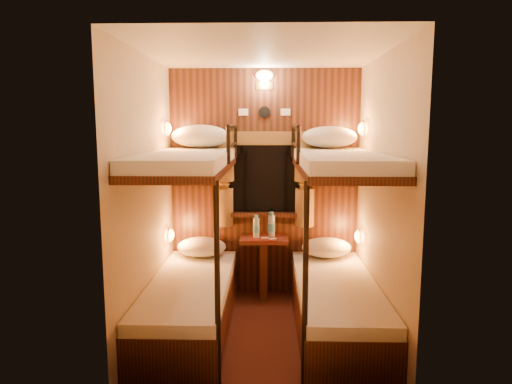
{
  "coord_description": "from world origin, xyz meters",
  "views": [
    {
      "loc": [
        0.05,
        -3.81,
        1.8
      ],
      "look_at": [
        -0.06,
        0.15,
        1.23
      ],
      "focal_mm": 32.0,
      "sensor_mm": 36.0,
      "label": 1
    }
  ],
  "objects_px": {
    "table": "(264,259)",
    "bottle_right": "(271,226)",
    "bunk_left": "(190,268)",
    "bunk_right": "(337,269)",
    "bottle_left": "(256,228)"
  },
  "relations": [
    {
      "from": "bunk_left",
      "to": "bottle_left",
      "type": "xyz_separation_m",
      "value": [
        0.57,
        0.77,
        0.2
      ]
    },
    {
      "from": "table",
      "to": "bottle_right",
      "type": "distance_m",
      "value": 0.36
    },
    {
      "from": "bunk_left",
      "to": "table",
      "type": "relative_size",
      "value": 2.9
    },
    {
      "from": "table",
      "to": "bottle_right",
      "type": "bearing_deg",
      "value": 27.05
    },
    {
      "from": "table",
      "to": "bottle_left",
      "type": "bearing_deg",
      "value": -169.66
    },
    {
      "from": "table",
      "to": "bottle_left",
      "type": "relative_size",
      "value": 2.7
    },
    {
      "from": "bunk_left",
      "to": "bunk_right",
      "type": "distance_m",
      "value": 1.3
    },
    {
      "from": "table",
      "to": "bottle_left",
      "type": "distance_m",
      "value": 0.35
    },
    {
      "from": "bunk_left",
      "to": "bunk_right",
      "type": "bearing_deg",
      "value": 0.0
    },
    {
      "from": "bunk_left",
      "to": "bunk_right",
      "type": "relative_size",
      "value": 1.0
    },
    {
      "from": "bunk_left",
      "to": "bottle_right",
      "type": "xyz_separation_m",
      "value": [
        0.73,
        0.82,
        0.21
      ]
    },
    {
      "from": "bunk_right",
      "to": "bottle_right",
      "type": "relative_size",
      "value": 7.19
    },
    {
      "from": "bunk_left",
      "to": "bottle_left",
      "type": "distance_m",
      "value": 0.97
    },
    {
      "from": "table",
      "to": "bottle_right",
      "type": "xyz_separation_m",
      "value": [
        0.08,
        0.04,
        0.35
      ]
    },
    {
      "from": "table",
      "to": "bunk_left",
      "type": "bearing_deg",
      "value": -129.67
    }
  ]
}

